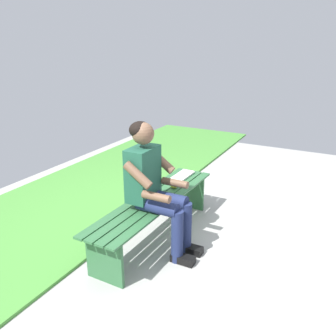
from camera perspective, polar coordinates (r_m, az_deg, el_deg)
grass_strip at (r=4.42m, az=-17.03°, el=-6.39°), size 9.00×1.90×0.03m
bench_near at (r=3.54m, az=-2.16°, el=-6.44°), size 1.85×0.44×0.43m
person_seated at (r=3.22m, az=-2.21°, el=-2.54°), size 0.50×0.69×1.24m
apple at (r=3.73m, az=1.00°, el=-2.65°), size 0.09×0.09×0.09m
book_open at (r=4.03m, az=2.19°, el=-1.38°), size 0.41×0.17×0.02m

